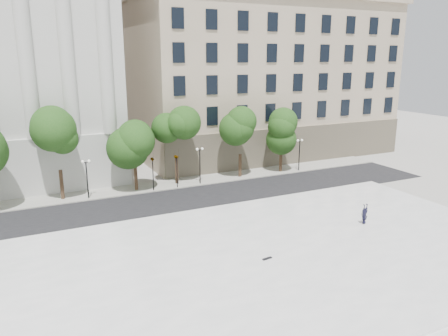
{
  "coord_description": "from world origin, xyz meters",
  "views": [
    {
      "loc": [
        -13.1,
        -20.77,
        13.85
      ],
      "look_at": [
        1.82,
        10.0,
        5.13
      ],
      "focal_mm": 35.0,
      "sensor_mm": 36.0,
      "label": 1
    }
  ],
  "objects": [
    {
      "name": "lamp_posts",
      "position": [
        -0.8,
        22.6,
        2.9
      ],
      "size": [
        37.7,
        0.28,
        4.41
      ],
      "color": "black",
      "rests_on": "ground"
    },
    {
      "name": "person_lying",
      "position": [
        12.09,
        4.63,
        0.68
      ],
      "size": [
        0.65,
        1.72,
        0.47
      ],
      "primitive_type": "imported",
      "rotation": [
        -1.54,
        0.0,
        -0.02
      ],
      "color": "black",
      "rests_on": "plaza"
    },
    {
      "name": "street_trees",
      "position": [
        -0.84,
        23.33,
        5.22
      ],
      "size": [
        35.92,
        4.72,
        7.53
      ],
      "color": "#382619",
      "rests_on": "ground"
    },
    {
      "name": "ground",
      "position": [
        0.0,
        0.0,
        0.0
      ],
      "size": [
        160.0,
        160.0,
        0.0
      ],
      "primitive_type": "plane",
      "color": "#AEABA5",
      "rests_on": "ground"
    },
    {
      "name": "street",
      "position": [
        0.0,
        18.0,
        0.01
      ],
      "size": [
        60.0,
        8.0,
        0.02
      ],
      "primitive_type": "cube",
      "color": "black",
      "rests_on": "ground"
    },
    {
      "name": "plaza",
      "position": [
        0.0,
        3.0,
        0.23
      ],
      "size": [
        44.0,
        22.0,
        0.45
      ],
      "primitive_type": "cube",
      "color": "white",
      "rests_on": "ground"
    },
    {
      "name": "traffic_light_east",
      "position": [
        2.15,
        22.3,
        3.75
      ],
      "size": [
        1.03,
        1.87,
        4.25
      ],
      "color": "black",
      "rests_on": "ground"
    },
    {
      "name": "skateboard",
      "position": [
        1.49,
        2.55,
        0.49
      ],
      "size": [
        0.76,
        0.29,
        0.08
      ],
      "primitive_type": "cube",
      "rotation": [
        0.0,
        0.0,
        0.14
      ],
      "color": "black",
      "rests_on": "plaza"
    },
    {
      "name": "building_east",
      "position": [
        20.0,
        38.91,
        11.14
      ],
      "size": [
        36.0,
        26.15,
        23.0
      ],
      "color": "#BAA88E",
      "rests_on": "ground"
    },
    {
      "name": "traffic_light_west",
      "position": [
        -0.52,
        22.3,
        3.72
      ],
      "size": [
        0.41,
        1.79,
        4.22
      ],
      "color": "black",
      "rests_on": "ground"
    },
    {
      "name": "far_sidewalk",
      "position": [
        0.0,
        24.0,
        0.06
      ],
      "size": [
        60.0,
        4.0,
        0.12
      ],
      "primitive_type": "cube",
      "color": "#B1AEA4",
      "rests_on": "ground"
    }
  ]
}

